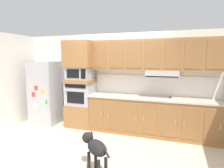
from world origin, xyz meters
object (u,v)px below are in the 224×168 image
Objects in this scene: screwdriver at (170,97)px; dog at (95,147)px; microwave at (80,73)px; refrigerator at (46,92)px; built_in_oven at (81,93)px.

dog is (-1.06, -2.02, -0.50)m from screwdriver.
microwave reaches higher than dog.
microwave is 4.83× the size of screwdriver.
dog is at bearing -38.51° from refrigerator.
built_in_oven is 2.33m from screwdriver.
microwave is at bearing 3.61° from refrigerator.
refrigerator reaches higher than dog.
built_in_oven is 5.25× the size of screwdriver.
microwave is 2.53m from dog.
built_in_oven is at bearing 179.23° from microwave.
dog is at bearing -117.61° from screwdriver.
screwdriver reaches higher than dog.
refrigerator reaches higher than built_in_oven.
refrigerator is 1.07m from built_in_oven.
microwave is 0.96× the size of dog.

